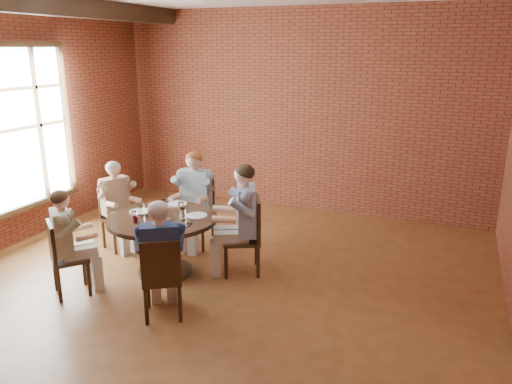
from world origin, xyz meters
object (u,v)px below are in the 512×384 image
at_px(diner_b, 194,200).
at_px(chair_e, 162,276).
at_px(chair_b, 197,209).
at_px(diner_c, 118,206).
at_px(dining_table, 163,234).
at_px(diner_a, 241,220).
at_px(chair_c, 116,214).
at_px(diner_d, 68,243).
at_px(chair_d, 63,255).
at_px(chair_a, 249,233).
at_px(diner_e, 161,260).
at_px(smartphone, 188,225).

distance_m(diner_b, chair_e, 2.03).
distance_m(chair_b, diner_c, 1.11).
height_order(dining_table, diner_a, diner_a).
bearing_deg(chair_c, dining_table, -90.00).
bearing_deg(chair_b, diner_c, -153.98).
xyz_separation_m(chair_b, diner_d, (-0.60, -1.91, 0.11)).
height_order(chair_d, diner_d, diner_d).
xyz_separation_m(chair_a, diner_a, (-0.08, -0.04, 0.17)).
bearing_deg(chair_a, chair_b, -145.14).
bearing_deg(diner_d, diner_b, -68.94).
relative_size(diner_b, chair_c, 1.53).
xyz_separation_m(dining_table, diner_d, (-0.71, -0.85, 0.09)).
xyz_separation_m(dining_table, diner_a, (0.87, 0.42, 0.17)).
xyz_separation_m(chair_a, diner_c, (-2.00, 0.01, 0.10)).
distance_m(chair_c, diner_e, 2.16).
bearing_deg(chair_e, diner_e, -90.00).
bearing_deg(dining_table, diner_a, 26.00).
relative_size(chair_a, diner_c, 0.78).
xyz_separation_m(chair_d, smartphone, (1.18, 0.78, 0.27)).
height_order(diner_b, chair_d, diner_b).
height_order(diner_c, diner_e, diner_e).
height_order(diner_a, diner_d, diner_a).
xyz_separation_m(chair_d, diner_d, (0.05, 0.06, 0.14)).
height_order(diner_c, chair_d, diner_c).
bearing_deg(chair_c, chair_a, -66.60).
height_order(dining_table, chair_a, chair_a).
distance_m(diner_a, diner_b, 1.11).
xyz_separation_m(diner_c, chair_d, (0.29, -1.39, -0.14)).
relative_size(chair_a, diner_e, 0.76).
bearing_deg(chair_d, diner_c, -38.63).
relative_size(chair_b, diner_c, 0.76).
bearing_deg(diner_c, chair_a, -65.75).
bearing_deg(diner_e, diner_c, -72.17).
bearing_deg(chair_c, chair_b, -36.79).
bearing_deg(diner_e, diner_b, -102.59).
bearing_deg(chair_c, smartphone, -88.04).
bearing_deg(chair_a, diner_c, -116.33).
distance_m(diner_b, smartphone, 1.22).
bearing_deg(diner_c, diner_a, -67.00).
bearing_deg(smartphone, diner_d, -152.28).
xyz_separation_m(diner_b, smartphone, (0.53, -1.10, 0.07)).
bearing_deg(chair_d, diner_d, -90.00).
bearing_deg(diner_e, chair_c, -71.63).
relative_size(diner_a, chair_d, 1.57).
distance_m(chair_a, diner_b, 1.17).
relative_size(chair_b, diner_e, 0.75).
bearing_deg(smartphone, chair_d, -151.36).
bearing_deg(chair_e, diner_d, -35.57).
height_order(dining_table, chair_b, chair_b).
distance_m(diner_a, chair_b, 1.18).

